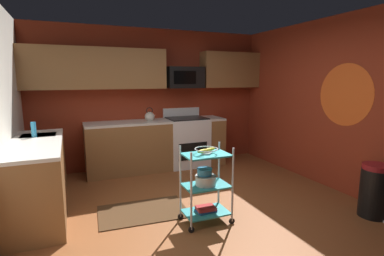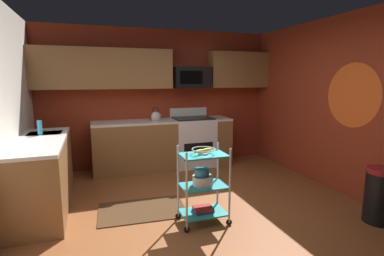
{
  "view_description": "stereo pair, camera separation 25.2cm",
  "coord_description": "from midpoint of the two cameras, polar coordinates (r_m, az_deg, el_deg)",
  "views": [
    {
      "loc": [
        -1.49,
        -3.12,
        1.69
      ],
      "look_at": [
        -0.03,
        0.35,
        1.05
      ],
      "focal_mm": 27.59,
      "sensor_mm": 36.0,
      "label": 1
    },
    {
      "loc": [
        -1.25,
        -3.21,
        1.69
      ],
      "look_at": [
        -0.03,
        0.35,
        1.05
      ],
      "focal_mm": 27.59,
      "sensor_mm": 36.0,
      "label": 2
    }
  ],
  "objects": [
    {
      "name": "counter_run",
      "position": [
        4.94,
        -15.44,
        -5.08
      ],
      "size": [
        3.49,
        2.44,
        0.92
      ],
      "color": "brown",
      "rests_on": "ground"
    },
    {
      "name": "mixing_bowl_large",
      "position": [
        3.48,
        0.56,
        -10.03
      ],
      "size": [
        0.25,
        0.25,
        0.11
      ],
      "color": "silver",
      "rests_on": "rolling_cart"
    },
    {
      "name": "wall_back",
      "position": [
        5.77,
        -8.96,
        5.65
      ],
      "size": [
        4.52,
        0.06,
        2.6
      ],
      "primitive_type": "cube",
      "color": "maroon",
      "rests_on": "ground"
    },
    {
      "name": "microwave",
      "position": [
        5.71,
        -2.78,
        9.73
      ],
      "size": [
        0.7,
        0.39,
        0.4
      ],
      "color": "black"
    },
    {
      "name": "book_stack",
      "position": [
        3.61,
        0.62,
        -15.41
      ],
      "size": [
        0.24,
        0.18,
        0.06
      ],
      "color": "#1E4C8C",
      "rests_on": "rolling_cart"
    },
    {
      "name": "trash_can",
      "position": [
        4.24,
        30.41,
        -10.44
      ],
      "size": [
        0.34,
        0.42,
        0.66
      ],
      "color": "black",
      "rests_on": "ground"
    },
    {
      "name": "dish_soap_bottle",
      "position": [
        4.46,
        -29.73,
        -0.27
      ],
      "size": [
        0.06,
        0.06,
        0.2
      ],
      "primitive_type": "cylinder",
      "color": "#2D8CBF",
      "rests_on": "counter_run"
    },
    {
      "name": "oven_range",
      "position": [
        5.74,
        -2.32,
        -2.55
      ],
      "size": [
        0.76,
        0.65,
        1.1
      ],
      "color": "white",
      "rests_on": "ground"
    },
    {
      "name": "rolling_cart",
      "position": [
        3.5,
        0.63,
        -11.06
      ],
      "size": [
        0.58,
        0.36,
        0.91
      ],
      "color": "silver",
      "rests_on": "ground"
    },
    {
      "name": "fruit_bowl",
      "position": [
        3.37,
        0.64,
        -4.3
      ],
      "size": [
        0.27,
        0.27,
        0.07
      ],
      "color": "silver",
      "rests_on": "rolling_cart"
    },
    {
      "name": "upper_cabinets",
      "position": [
        5.54,
        -9.94,
        11.16
      ],
      "size": [
        4.4,
        0.33,
        0.7
      ],
      "color": "brown"
    },
    {
      "name": "floor_rug",
      "position": [
        3.98,
        -11.34,
        -15.56
      ],
      "size": [
        1.14,
        0.77,
        0.01
      ],
      "primitive_type": "cube",
      "rotation": [
        0.0,
        0.0,
        -0.06
      ],
      "color": "#472D19",
      "rests_on": "ground"
    },
    {
      "name": "wall_right",
      "position": [
        4.81,
        25.98,
        4.02
      ],
      "size": [
        0.06,
        4.8,
        2.6
      ],
      "primitive_type": "cube",
      "color": "maroon",
      "rests_on": "ground"
    },
    {
      "name": "floor",
      "position": [
        3.85,
        0.66,
        -16.74
      ],
      "size": [
        4.4,
        4.8,
        0.04
      ],
      "primitive_type": "cube",
      "color": "brown",
      "rests_on": "ground"
    },
    {
      "name": "kettle",
      "position": [
        5.45,
        -9.5,
        2.2
      ],
      "size": [
        0.21,
        0.18,
        0.26
      ],
      "color": "beige",
      "rests_on": "counter_run"
    },
    {
      "name": "mixing_bowl_small",
      "position": [
        3.45,
        0.33,
        -8.42
      ],
      "size": [
        0.18,
        0.18,
        0.08
      ],
      "color": "#338CBF",
      "rests_on": "rolling_cart"
    },
    {
      "name": "wall_flower_decal",
      "position": [
        4.75,
        26.13,
        5.78
      ],
      "size": [
        0.0,
        0.9,
        0.9
      ],
      "primitive_type": "cylinder",
      "rotation": [
        0.0,
        1.57,
        0.0
      ],
      "color": "#E5591E"
    }
  ]
}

